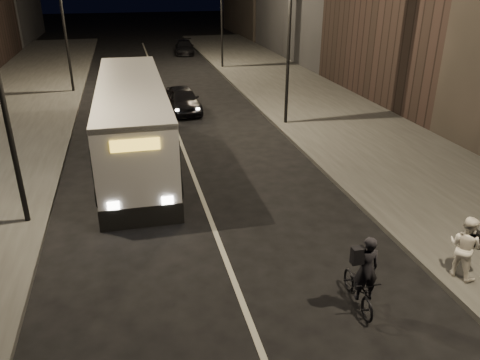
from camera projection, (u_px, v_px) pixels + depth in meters
ground at (231, 272)px, 12.33m from camera, size 180.00×180.00×0.00m
sidewalk_right at (322, 110)px, 26.56m from camera, size 7.00×70.00×0.16m
streetlight_right_mid at (284, 16)px, 21.96m from camera, size 1.20×0.44×8.12m
streetlight_left_near at (3, 49)px, 12.55m from camera, size 1.20×0.44×8.12m
streetlight_left_far at (66, 6)px, 28.52m from camera, size 1.20×0.44×8.12m
city_bus at (133, 118)px, 19.15m from camera, size 2.94×12.16×3.26m
cyclist_on_bicycle at (361, 283)px, 10.84m from camera, size 0.73×1.75×1.96m
pedestrian_woman at (465, 247)px, 11.62m from camera, size 0.90×1.00×1.67m
car_near at (183, 99)px, 26.31m from camera, size 1.90×4.20×1.40m
car_mid at (137, 72)px, 33.67m from camera, size 1.90×4.35×1.39m
car_far at (185, 47)px, 45.10m from camera, size 2.17×4.45×1.25m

